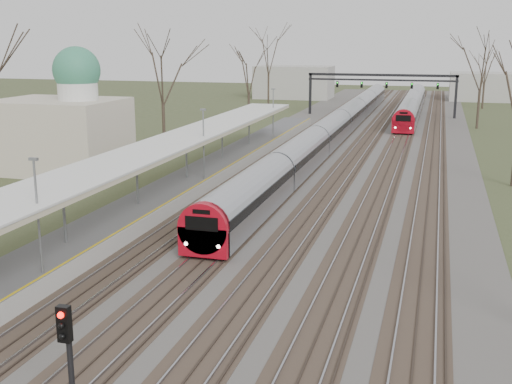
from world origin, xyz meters
TOP-DOWN VIEW (x-y plane):
  - track_bed at (0.26, 55.00)m, footprint 24.00×160.00m
  - platform at (-9.05, 37.50)m, footprint 3.50×69.00m
  - canopy at (-9.05, 32.99)m, footprint 4.10×50.00m
  - dome_building at (-21.71, 38.00)m, footprint 10.00×8.00m
  - signal_gantry at (0.29, 84.99)m, footprint 21.00×0.59m
  - tree_west_far at (-17.00, 48.00)m, footprint 5.50×5.50m
  - train_near at (-2.50, 64.56)m, footprint 2.62×90.21m
  - train_far at (4.50, 88.79)m, footprint 2.62×45.21m
  - signal_post at (-0.75, 5.01)m, footprint 0.35×0.45m

SIDE VIEW (x-z plane):
  - track_bed at x=0.26m, z-range -0.05..0.17m
  - platform at x=-9.05m, z-range 0.00..1.00m
  - train_near at x=-2.50m, z-range -0.05..3.00m
  - train_far at x=4.50m, z-range -0.05..3.00m
  - signal_post at x=-0.75m, z-range 0.67..4.77m
  - dome_building at x=-21.71m, z-range -1.43..8.87m
  - canopy at x=-9.05m, z-range 2.37..5.48m
  - signal_gantry at x=0.29m, z-range 1.87..7.95m
  - tree_west_far at x=-17.00m, z-range 2.35..13.68m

